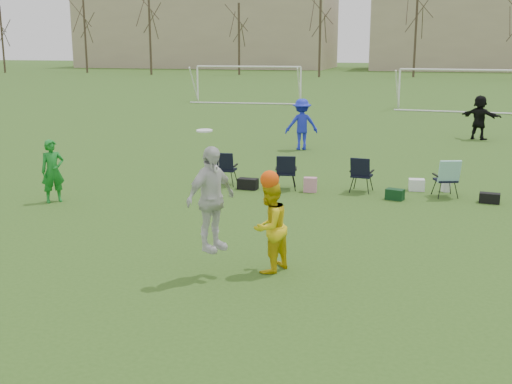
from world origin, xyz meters
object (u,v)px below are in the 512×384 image
(fielder_blue, at_px, (302,124))
(center_contest, at_px, (240,212))
(goal_mid, at_px, (461,78))
(fielder_black, at_px, (480,117))
(goal_left, at_px, (248,74))
(fielder_green_near, at_px, (53,171))

(fielder_blue, xyz_separation_m, center_contest, (1.66, -13.64, 0.16))
(fielder_blue, xyz_separation_m, goal_mid, (6.31, 17.48, 0.96))
(fielder_black, height_order, goal_mid, goal_mid)
(center_contest, bearing_deg, fielder_black, 74.56)
(center_contest, relative_size, goal_left, 0.35)
(fielder_black, height_order, center_contest, center_contest)
(fielder_green_near, distance_m, fielder_blue, 10.81)
(center_contest, xyz_separation_m, goal_mid, (4.65, 31.12, 0.80))
(goal_mid, bearing_deg, center_contest, -94.49)
(fielder_blue, bearing_deg, goal_mid, -131.80)
(fielder_green_near, xyz_separation_m, center_contest, (6.10, -3.78, 0.32))
(fielder_green_near, xyz_separation_m, goal_left, (-3.25, 29.34, 1.12))
(fielder_green_near, distance_m, goal_mid, 29.40)
(fielder_blue, distance_m, fielder_black, 8.08)
(fielder_green_near, bearing_deg, center_contest, -77.18)
(fielder_green_near, height_order, goal_left, goal_left)
(fielder_blue, relative_size, goal_left, 0.26)
(goal_left, bearing_deg, goal_mid, -13.13)
(fielder_black, distance_m, goal_left, 20.76)
(goal_left, bearing_deg, fielder_green_near, -88.67)
(fielder_black, distance_m, goal_mid, 12.99)
(goal_mid, bearing_deg, fielder_green_near, -107.46)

